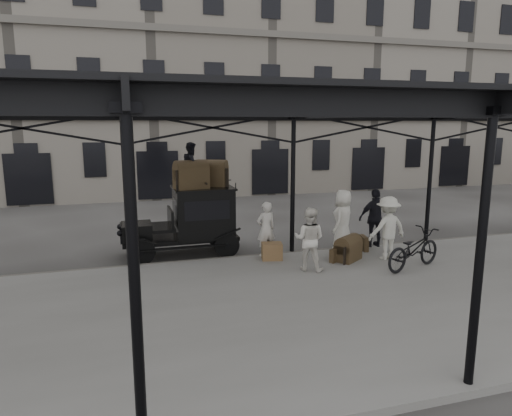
{
  "coord_description": "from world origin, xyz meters",
  "views": [
    {
      "loc": [
        -5.08,
        -11.15,
        4.18
      ],
      "look_at": [
        -1.31,
        1.6,
        1.7
      ],
      "focal_mm": 32.0,
      "sensor_mm": 36.0,
      "label": 1
    }
  ],
  "objects_px": {
    "porter_official": "(375,218)",
    "steamer_trunk_platform": "(348,250)",
    "bicycle": "(413,249)",
    "taxi": "(194,218)",
    "steamer_trunk_roof_near": "(191,177)",
    "porter_left": "(266,229)"
  },
  "relations": [
    {
      "from": "porter_left",
      "to": "bicycle",
      "type": "bearing_deg",
      "value": 136.99
    },
    {
      "from": "steamer_trunk_roof_near",
      "to": "bicycle",
      "type": "bearing_deg",
      "value": -44.51
    },
    {
      "from": "taxi",
      "to": "steamer_trunk_roof_near",
      "type": "xyz_separation_m",
      "value": [
        -0.08,
        -0.25,
        1.34
      ]
    },
    {
      "from": "porter_official",
      "to": "steamer_trunk_platform",
      "type": "bearing_deg",
      "value": 42.46
    },
    {
      "from": "steamer_trunk_roof_near",
      "to": "steamer_trunk_platform",
      "type": "distance_m",
      "value": 5.27
    },
    {
      "from": "porter_left",
      "to": "steamer_trunk_roof_near",
      "type": "bearing_deg",
      "value": -36.3
    },
    {
      "from": "bicycle",
      "to": "taxi",
      "type": "bearing_deg",
      "value": 37.42
    },
    {
      "from": "steamer_trunk_roof_near",
      "to": "steamer_trunk_platform",
      "type": "height_order",
      "value": "steamer_trunk_roof_near"
    },
    {
      "from": "taxi",
      "to": "steamer_trunk_platform",
      "type": "height_order",
      "value": "taxi"
    },
    {
      "from": "porter_left",
      "to": "steamer_trunk_platform",
      "type": "bearing_deg",
      "value": 143.01
    },
    {
      "from": "steamer_trunk_roof_near",
      "to": "porter_left",
      "type": "bearing_deg",
      "value": -40.17
    },
    {
      "from": "porter_left",
      "to": "steamer_trunk_platform",
      "type": "distance_m",
      "value": 2.54
    },
    {
      "from": "porter_left",
      "to": "bicycle",
      "type": "xyz_separation_m",
      "value": [
        3.57,
        -2.39,
        -0.28
      ]
    },
    {
      "from": "porter_official",
      "to": "bicycle",
      "type": "xyz_separation_m",
      "value": [
        -0.2,
        -2.39,
        -0.4
      ]
    },
    {
      "from": "taxi",
      "to": "porter_official",
      "type": "height_order",
      "value": "taxi"
    },
    {
      "from": "porter_official",
      "to": "steamer_trunk_platform",
      "type": "xyz_separation_m",
      "value": [
        -1.58,
        -1.16,
        -0.65
      ]
    },
    {
      "from": "porter_official",
      "to": "steamer_trunk_platform",
      "type": "height_order",
      "value": "porter_official"
    },
    {
      "from": "porter_official",
      "to": "porter_left",
      "type": "bearing_deg",
      "value": 6.18
    },
    {
      "from": "bicycle",
      "to": "steamer_trunk_platform",
      "type": "xyz_separation_m",
      "value": [
        -1.37,
        1.23,
        -0.25
      ]
    },
    {
      "from": "taxi",
      "to": "bicycle",
      "type": "bearing_deg",
      "value": -33.53
    },
    {
      "from": "bicycle",
      "to": "steamer_trunk_roof_near",
      "type": "bearing_deg",
      "value": 39.59
    },
    {
      "from": "steamer_trunk_roof_near",
      "to": "steamer_trunk_platform",
      "type": "bearing_deg",
      "value": -40.53
    }
  ]
}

